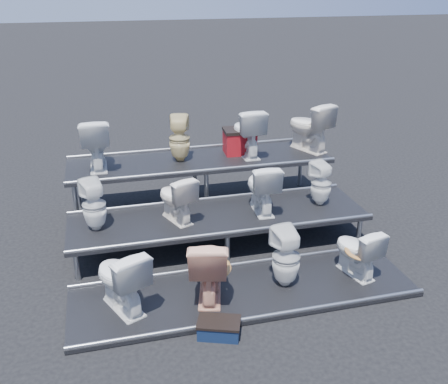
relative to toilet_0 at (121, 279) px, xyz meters
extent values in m
plane|color=black|center=(1.46, 1.30, -0.46)|extent=(80.00, 80.00, 0.00)
cube|color=black|center=(1.46, 0.00, -0.43)|extent=(4.20, 1.20, 0.06)
cube|color=black|center=(1.46, 1.30, -0.23)|extent=(4.20, 1.20, 0.46)
cube|color=black|center=(1.46, 2.60, -0.03)|extent=(4.20, 1.20, 0.86)
imported|color=white|center=(0.00, 0.00, 0.00)|extent=(0.72, 0.89, 0.79)
imported|color=#E5A081|center=(1.02, 0.00, 0.01)|extent=(0.64, 0.88, 0.81)
imported|color=white|center=(1.99, 0.00, -0.01)|extent=(0.38, 0.39, 0.77)
imported|color=white|center=(2.94, 0.00, -0.06)|extent=(0.52, 0.73, 0.67)
imported|color=white|center=(-0.24, 1.30, 0.36)|extent=(0.40, 0.41, 0.70)
imported|color=white|center=(0.86, 1.30, 0.34)|extent=(0.58, 0.75, 0.67)
imported|color=white|center=(2.09, 1.30, 0.37)|extent=(0.44, 0.74, 0.74)
imported|color=white|center=(3.01, 1.30, 0.33)|extent=(0.38, 0.38, 0.66)
imported|color=white|center=(-0.15, 2.60, 0.80)|extent=(0.45, 0.78, 0.79)
imported|color=beige|center=(1.14, 2.60, 0.77)|extent=(0.40, 0.40, 0.74)
imported|color=white|center=(2.26, 2.60, 0.80)|extent=(0.47, 0.79, 0.80)
imported|color=white|center=(3.34, 2.60, 0.81)|extent=(0.74, 0.92, 0.82)
cube|color=maroon|center=(2.17, 2.73, 0.59)|extent=(0.53, 0.44, 0.36)
cube|color=#0F1B36|center=(0.98, -0.67, -0.38)|extent=(0.51, 0.40, 0.16)
camera|label=1|loc=(-0.04, -4.91, 3.14)|focal=40.00mm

